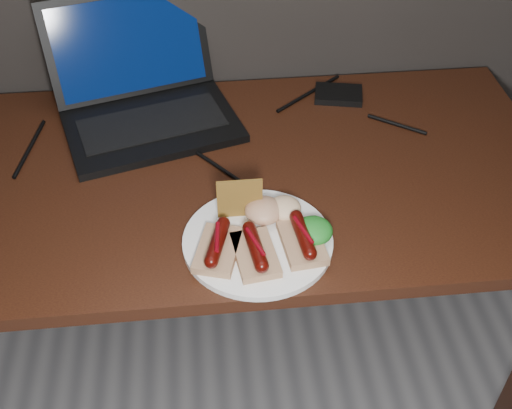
{
  "coord_description": "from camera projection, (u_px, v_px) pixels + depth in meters",
  "views": [
    {
      "loc": [
        -0.04,
        0.34,
        1.6
      ],
      "look_at": [
        0.05,
        1.19,
        0.82
      ],
      "focal_mm": 45.0,
      "sensor_mm": 36.0,
      "label": 1
    }
  ],
  "objects": [
    {
      "name": "bread_sausage_center",
      "position": [
        255.0,
        251.0,
        1.13
      ],
      "size": [
        0.08,
        0.12,
        0.04
      ],
      "color": "tan",
      "rests_on": "plate"
    },
    {
      "name": "hard_drive",
      "position": [
        338.0,
        94.0,
        1.54
      ],
      "size": [
        0.13,
        0.1,
        0.02
      ],
      "primitive_type": "cube",
      "rotation": [
        0.0,
        0.0,
        -0.21
      ],
      "color": "black",
      "rests_on": "desk"
    },
    {
      "name": "plate",
      "position": [
        258.0,
        241.0,
        1.18
      ],
      "size": [
        0.34,
        0.34,
        0.01
      ],
      "primitive_type": "cylinder",
      "rotation": [
        0.0,
        0.0,
        0.29
      ],
      "color": "white",
      "rests_on": "desk"
    },
    {
      "name": "salsa_mound",
      "position": [
        264.0,
        210.0,
        1.2
      ],
      "size": [
        0.07,
        0.07,
        0.04
      ],
      "primitive_type": "ellipsoid",
      "color": "maroon",
      "rests_on": "plate"
    },
    {
      "name": "coleslaw_mound",
      "position": [
        284.0,
        208.0,
        1.21
      ],
      "size": [
        0.06,
        0.06,
        0.04
      ],
      "primitive_type": "ellipsoid",
      "color": "beige",
      "rests_on": "plate"
    },
    {
      "name": "desk_cables",
      "position": [
        231.0,
        130.0,
        1.44
      ],
      "size": [
        0.89,
        0.39,
        0.01
      ],
      "color": "black",
      "rests_on": "desk"
    },
    {
      "name": "desk",
      "position": [
        226.0,
        202.0,
        1.4
      ],
      "size": [
        1.4,
        0.7,
        0.75
      ],
      "color": "#371A0D",
      "rests_on": "ground"
    },
    {
      "name": "salad_greens",
      "position": [
        314.0,
        231.0,
        1.16
      ],
      "size": [
        0.07,
        0.07,
        0.04
      ],
      "primitive_type": "ellipsoid",
      "color": "#105417",
      "rests_on": "plate"
    },
    {
      "name": "laptop",
      "position": [
        143.0,
        96.0,
        1.45
      ],
      "size": [
        0.45,
        0.42,
        0.25
      ],
      "color": "black",
      "rests_on": "desk"
    },
    {
      "name": "bread_sausage_left",
      "position": [
        218.0,
        246.0,
        1.13
      ],
      "size": [
        0.1,
        0.13,
        0.04
      ],
      "color": "tan",
      "rests_on": "plate"
    },
    {
      "name": "crispbread",
      "position": [
        240.0,
        198.0,
        1.19
      ],
      "size": [
        0.09,
        0.01,
        0.08
      ],
      "primitive_type": "cube",
      "color": "#A5772D",
      "rests_on": "plate"
    },
    {
      "name": "bread_sausage_right",
      "position": [
        302.0,
        239.0,
        1.15
      ],
      "size": [
        0.08,
        0.12,
        0.04
      ],
      "color": "tan",
      "rests_on": "plate"
    }
  ]
}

